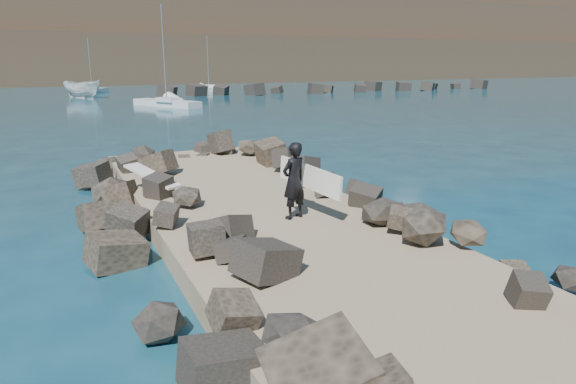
# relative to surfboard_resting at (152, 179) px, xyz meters

# --- Properties ---
(ground) EXTENTS (800.00, 800.00, 0.00)m
(ground) POSITION_rel_surfboard_resting_xyz_m (2.41, -3.82, -1.04)
(ground) COLOR #0F384C
(ground) RESTS_ON ground
(jetty) EXTENTS (6.00, 26.00, 0.60)m
(jetty) POSITION_rel_surfboard_resting_xyz_m (2.41, -5.82, -0.74)
(jetty) COLOR #8C7759
(jetty) RESTS_ON ground
(riprap_left) EXTENTS (2.60, 22.00, 1.00)m
(riprap_left) POSITION_rel_surfboard_resting_xyz_m (-0.49, -5.32, -0.54)
(riprap_left) COLOR black
(riprap_left) RESTS_ON ground
(riprap_right) EXTENTS (2.60, 22.00, 1.00)m
(riprap_right) POSITION_rel_surfboard_resting_xyz_m (5.31, -5.32, -0.54)
(riprap_right) COLOR black
(riprap_right) RESTS_ON ground
(breakwater_secondary) EXTENTS (52.00, 4.00, 1.20)m
(breakwater_secondary) POSITION_rel_surfboard_resting_xyz_m (37.41, 51.18, -0.44)
(breakwater_secondary) COLOR black
(breakwater_secondary) RESTS_ON ground
(headland) EXTENTS (360.00, 140.00, 32.00)m
(headland) POSITION_rel_surfboard_resting_xyz_m (12.41, 156.18, 14.96)
(headland) COLOR #2D4919
(headland) RESTS_ON ground
(surfboard_resting) EXTENTS (1.50, 2.14, 0.07)m
(surfboard_resting) POSITION_rel_surfboard_resting_xyz_m (0.00, 0.00, 0.00)
(surfboard_resting) COLOR white
(surfboard_resting) RESTS_ON riprap_left
(boat_imported) EXTENTS (5.41, 6.00, 2.28)m
(boat_imported) POSITION_rel_surfboard_resting_xyz_m (1.40, 54.76, 0.10)
(boat_imported) COLOR white
(boat_imported) RESTS_ON ground
(surfer_with_board) EXTENTS (1.17, 2.45, 2.00)m
(surfer_with_board) POSITION_rel_surfboard_resting_xyz_m (2.93, -4.19, 0.57)
(surfer_with_board) COLOR black
(surfer_with_board) RESTS_ON jetty
(sailboat_b) EXTENTS (4.95, 6.12, 7.90)m
(sailboat_b) POSITION_rel_surfboard_resting_xyz_m (3.21, 64.06, -0.69)
(sailboat_b) COLOR silver
(sailboat_b) RESTS_ON ground
(sailboat_d) EXTENTS (1.57, 7.00, 8.44)m
(sailboat_d) POSITION_rel_surfboard_resting_xyz_m (20.27, 63.22, -0.69)
(sailboat_d) COLOR silver
(sailboat_d) RESTS_ON ground
(sailboat_c) EXTENTS (5.70, 8.41, 10.14)m
(sailboat_c) POSITION_rel_surfboard_resting_xyz_m (8.37, 37.84, -0.69)
(sailboat_c) COLOR silver
(sailboat_c) RESTS_ON ground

